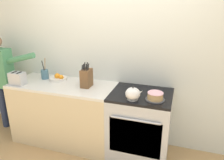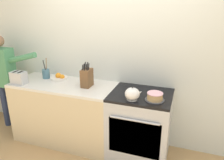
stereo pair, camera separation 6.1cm
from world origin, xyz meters
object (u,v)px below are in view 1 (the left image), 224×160
(person_baker, at_px, (2,76))
(fruit_bowl, at_px, (58,78))
(utensil_crock, at_px, (45,74))
(knife_block, at_px, (86,78))
(stove_range, at_px, (140,125))
(layer_cake, at_px, (155,96))
(tea_kettle, at_px, (133,94))
(toaster, at_px, (17,78))

(person_baker, bearing_deg, fruit_bowl, 17.29)
(utensil_crock, relative_size, fruit_bowl, 1.23)
(knife_block, xyz_separation_m, person_baker, (-1.42, 0.00, -0.12))
(stove_range, bearing_deg, knife_block, 178.60)
(stove_range, xyz_separation_m, person_baker, (-2.16, 0.02, 0.45))
(utensil_crock, relative_size, person_baker, 0.20)
(knife_block, xyz_separation_m, utensil_crock, (-0.72, 0.11, -0.05))
(layer_cake, distance_m, utensil_crock, 1.67)
(fruit_bowl, bearing_deg, person_baker, -173.06)
(tea_kettle, xyz_separation_m, fruit_bowl, (-1.18, 0.33, -0.04))
(stove_range, height_order, tea_kettle, tea_kettle)
(stove_range, bearing_deg, layer_cake, -34.77)
(person_baker, bearing_deg, utensil_crock, 19.11)
(utensil_crock, height_order, person_baker, person_baker)
(knife_block, relative_size, utensil_crock, 1.10)
(layer_cake, bearing_deg, toaster, -177.82)
(utensil_crock, distance_m, toaster, 0.39)
(stove_range, xyz_separation_m, tea_kettle, (-0.06, -0.20, 0.52))
(layer_cake, relative_size, knife_block, 0.67)
(layer_cake, distance_m, toaster, 1.86)
(utensil_crock, bearing_deg, person_baker, -171.23)
(tea_kettle, bearing_deg, person_baker, 174.05)
(stove_range, height_order, knife_block, knife_block)
(layer_cake, relative_size, toaster, 1.03)
(person_baker, bearing_deg, layer_cake, 6.73)
(toaster, bearing_deg, knife_block, 13.14)
(knife_block, bearing_deg, fruit_bowl, 167.36)
(knife_block, bearing_deg, stove_range, -1.40)
(knife_block, distance_m, utensil_crock, 0.73)
(layer_cake, bearing_deg, fruit_bowl, 169.73)
(toaster, bearing_deg, stove_range, 6.79)
(stove_range, bearing_deg, fruit_bowl, 174.01)
(layer_cake, bearing_deg, person_baker, 176.39)
(layer_cake, bearing_deg, tea_kettle, -164.16)
(stove_range, xyz_separation_m, utensil_crock, (-1.47, 0.13, 0.51))
(utensil_crock, height_order, fruit_bowl, utensil_crock)
(fruit_bowl, bearing_deg, toaster, -142.53)
(fruit_bowl, bearing_deg, knife_block, -12.64)
(tea_kettle, height_order, person_baker, person_baker)
(layer_cake, relative_size, tea_kettle, 1.06)
(fruit_bowl, height_order, person_baker, person_baker)
(toaster, height_order, person_baker, person_baker)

